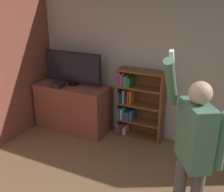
{
  "coord_description": "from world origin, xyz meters",
  "views": [
    {
      "loc": [
        1.32,
        -1.27,
        2.45
      ],
      "look_at": [
        -0.17,
        1.78,
        1.16
      ],
      "focal_mm": 42.0,
      "sensor_mm": 36.0,
      "label": 1
    }
  ],
  "objects_px": {
    "bookshelf": "(136,104)",
    "person": "(193,147)",
    "game_console": "(58,85)",
    "television": "(73,68)"
  },
  "relations": [
    {
      "from": "game_console",
      "to": "bookshelf",
      "type": "bearing_deg",
      "value": 16.45
    },
    {
      "from": "bookshelf",
      "to": "person",
      "type": "height_order",
      "value": "person"
    },
    {
      "from": "game_console",
      "to": "person",
      "type": "relative_size",
      "value": 0.1
    },
    {
      "from": "television",
      "to": "bookshelf",
      "type": "bearing_deg",
      "value": 8.78
    },
    {
      "from": "game_console",
      "to": "bookshelf",
      "type": "xyz_separation_m",
      "value": [
        1.4,
        0.41,
        -0.28
      ]
    },
    {
      "from": "television",
      "to": "game_console",
      "type": "height_order",
      "value": "television"
    },
    {
      "from": "game_console",
      "to": "bookshelf",
      "type": "height_order",
      "value": "bookshelf"
    },
    {
      "from": "television",
      "to": "game_console",
      "type": "xyz_separation_m",
      "value": [
        -0.19,
        -0.23,
        -0.29
      ]
    },
    {
      "from": "game_console",
      "to": "person",
      "type": "distance_m",
      "value": 2.97
    },
    {
      "from": "bookshelf",
      "to": "game_console",
      "type": "bearing_deg",
      "value": -163.55
    }
  ]
}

